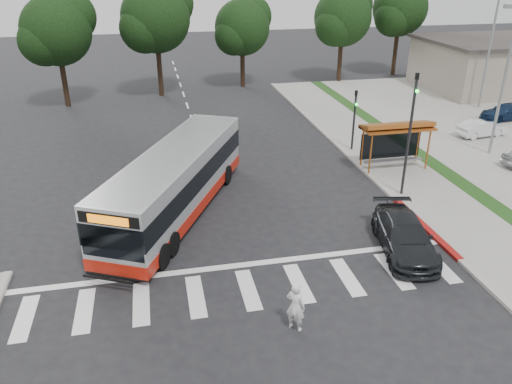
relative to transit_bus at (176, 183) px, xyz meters
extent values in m
plane|color=black|center=(2.16, -1.99, -1.60)|extent=(140.00, 140.00, 0.00)
cube|color=gray|center=(13.16, 6.01, -1.54)|extent=(4.00, 40.00, 0.12)
cube|color=#9E9991|center=(11.16, 6.01, -1.52)|extent=(0.30, 40.00, 0.15)
cube|color=maroon|center=(11.16, -3.99, -1.52)|extent=(0.32, 6.00, 0.15)
cube|color=gray|center=(32.16, 20.01, 0.60)|extent=(14.00, 10.00, 4.40)
cube|color=#383330|center=(32.16, 20.01, 2.95)|extent=(14.60, 10.60, 0.30)
cube|color=silver|center=(2.16, -6.99, -1.59)|extent=(18.00, 2.60, 0.01)
cylinder|color=#9E501A|center=(11.16, 2.41, -0.33)|extent=(0.10, 0.10, 2.30)
cylinder|color=#9E501A|center=(14.76, 2.41, -0.33)|extent=(0.10, 0.10, 2.30)
cylinder|color=#9E501A|center=(11.16, 3.61, -0.33)|extent=(0.10, 0.10, 2.30)
cylinder|color=#9E501A|center=(14.76, 3.61, -0.33)|extent=(0.10, 0.10, 2.30)
cube|color=#9E501A|center=(12.96, 3.01, 0.97)|extent=(4.20, 1.60, 0.12)
cube|color=#9E501A|center=(12.96, 3.06, 1.12)|extent=(4.20, 1.32, 0.51)
cube|color=black|center=(12.96, 3.61, -0.28)|extent=(3.80, 0.06, 1.60)
cube|color=gray|center=(12.96, 3.01, -1.03)|extent=(3.60, 0.40, 0.08)
cylinder|color=black|center=(11.76, -0.49, 1.65)|extent=(0.14, 0.14, 6.50)
imported|color=black|center=(11.76, -0.49, 4.40)|extent=(0.16, 0.20, 1.00)
sphere|color=#19E533|center=(11.76, -0.67, 4.05)|extent=(0.18, 0.18, 0.18)
cylinder|color=black|center=(11.76, 6.51, 0.40)|extent=(0.14, 0.14, 4.00)
imported|color=black|center=(11.76, 6.51, 1.90)|extent=(0.16, 0.20, 1.00)
sphere|color=#19E533|center=(11.76, 6.33, 1.55)|extent=(0.18, 0.18, 0.18)
cylinder|color=gray|center=(20.16, 4.01, 3.00)|extent=(0.18, 0.18, 9.00)
cube|color=gray|center=(19.61, 4.01, 7.40)|extent=(0.80, 0.35, 0.22)
cylinder|color=gray|center=(26.16, 14.01, 3.00)|extent=(0.18, 0.18, 9.00)
cylinder|color=black|center=(18.16, 26.01, 0.70)|extent=(0.44, 0.44, 4.40)
sphere|color=black|center=(18.16, 26.01, 4.70)|extent=(5.60, 5.60, 5.60)
sphere|color=black|center=(19.28, 26.85, 5.70)|extent=(4.20, 4.20, 4.20)
sphere|color=black|center=(17.18, 25.31, 4.00)|extent=(3.92, 3.92, 3.92)
cylinder|color=black|center=(25.16, 28.01, 0.82)|extent=(0.44, 0.44, 4.84)
sphere|color=black|center=(25.16, 28.01, 5.22)|extent=(5.60, 5.60, 5.60)
sphere|color=black|center=(24.18, 27.31, 4.45)|extent=(3.92, 3.92, 3.92)
cylinder|color=black|center=(0.16, 24.01, 0.82)|extent=(0.44, 0.44, 4.84)
sphere|color=black|center=(0.16, 24.01, 5.22)|extent=(6.00, 6.00, 6.00)
sphere|color=black|center=(1.36, 24.91, 6.32)|extent=(4.50, 4.50, 4.50)
sphere|color=black|center=(-0.89, 23.26, 4.45)|extent=(4.20, 4.20, 4.20)
cylinder|color=black|center=(8.16, 26.01, 0.38)|extent=(0.44, 0.44, 3.96)
sphere|color=black|center=(8.16, 26.01, 3.98)|extent=(5.20, 5.20, 5.20)
sphere|color=black|center=(9.20, 26.79, 4.88)|extent=(3.90, 3.90, 3.90)
sphere|color=black|center=(7.25, 25.36, 3.35)|extent=(3.64, 3.64, 3.64)
cylinder|color=black|center=(-7.84, 22.01, 0.60)|extent=(0.44, 0.44, 4.40)
sphere|color=black|center=(-7.84, 22.01, 4.60)|extent=(5.60, 5.60, 5.60)
sphere|color=black|center=(-6.72, 22.85, 5.60)|extent=(4.20, 4.20, 4.20)
sphere|color=black|center=(-8.82, 21.31, 3.90)|extent=(3.92, 3.92, 3.92)
imported|color=white|center=(3.28, -9.49, -0.67)|extent=(0.80, 0.78, 1.86)
imported|color=black|center=(9.22, -5.62, -0.87)|extent=(3.01, 5.32, 1.45)
imported|color=silver|center=(21.62, 7.14, -0.91)|extent=(3.66, 1.67, 1.17)
imported|color=#132544|center=(26.04, 10.39, -0.89)|extent=(4.29, 2.02, 1.21)
camera|label=1|loc=(-0.82, -22.33, 9.82)|focal=35.00mm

